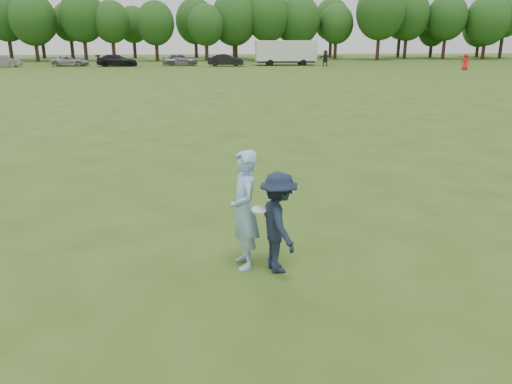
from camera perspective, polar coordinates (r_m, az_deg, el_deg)
ground at (r=9.43m, az=2.96°, el=-7.39°), size 200.00×200.00×0.00m
thrower at (r=8.68m, az=-1.36°, el=-2.08°), size 0.62×0.84×2.11m
defender at (r=8.58m, az=2.59°, el=-3.51°), size 0.88×1.26×1.78m
player_far_c at (r=64.30m, az=22.80°, el=13.54°), size 1.01×0.76×1.85m
player_far_d at (r=68.06m, az=7.94°, el=14.93°), size 1.95×0.90×2.03m
car_b at (r=72.62m, az=-26.96°, el=13.17°), size 4.46×2.02×1.42m
car_c at (r=71.40m, az=-20.43°, el=13.86°), size 4.83×2.46×1.31m
car_d at (r=69.02m, az=-15.60°, el=14.28°), size 5.17×2.18×1.49m
car_e at (r=68.86m, az=-8.67°, el=14.74°), size 4.75×2.19×1.58m
car_f at (r=67.11m, az=-3.45°, el=14.81°), size 4.77×2.05×1.53m
field_cone at (r=49.12m, az=13.55°, el=12.64°), size 0.28×0.28×0.30m
disc_in_play at (r=8.47m, az=0.35°, el=-2.04°), size 0.33×0.33×0.08m
cargo_trailer at (r=69.15m, az=3.41°, el=15.73°), size 9.00×2.75×3.20m
treeline at (r=85.48m, az=-2.61°, el=19.10°), size 130.35×18.39×11.74m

